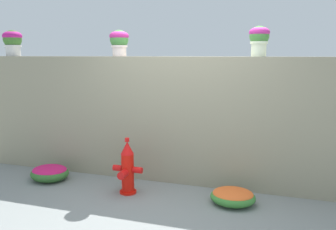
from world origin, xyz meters
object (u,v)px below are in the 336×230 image
at_px(potted_plant_2, 259,38).
at_px(fire_hydrant, 127,169).
at_px(flower_bush_right, 233,196).
at_px(flower_bush_left, 50,172).
at_px(potted_plant_0, 13,41).
at_px(potted_plant_1, 119,41).

distance_m(potted_plant_2, fire_hydrant, 2.49).
relative_size(potted_plant_2, flower_bush_right, 0.70).
distance_m(potted_plant_2, flower_bush_right, 2.09).
distance_m(potted_plant_2, flower_bush_left, 3.61).
relative_size(fire_hydrant, flower_bush_left, 1.33).
height_order(potted_plant_0, potted_plant_1, potted_plant_0).
relative_size(potted_plant_0, flower_bush_left, 0.74).
xyz_separation_m(flower_bush_left, flower_bush_right, (2.76, -0.02, -0.02)).
xyz_separation_m(potted_plant_2, fire_hydrant, (-1.62, -0.70, -1.75)).
height_order(fire_hydrant, flower_bush_left, fire_hydrant).
bearing_deg(potted_plant_1, fire_hydrant, -59.12).
distance_m(potted_plant_1, flower_bush_left, 2.25).
bearing_deg(potted_plant_2, potted_plant_1, -179.39).
bearing_deg(potted_plant_2, flower_bush_right, -108.25).
relative_size(potted_plant_0, fire_hydrant, 0.56).
xyz_separation_m(potted_plant_0, potted_plant_1, (2.00, -0.07, -0.03)).
xyz_separation_m(potted_plant_0, flower_bush_left, (1.07, -0.64, -1.99)).
bearing_deg(potted_plant_0, flower_bush_left, -30.84).
relative_size(potted_plant_0, potted_plant_2, 1.08).
bearing_deg(flower_bush_right, fire_hydrant, -176.57).
relative_size(potted_plant_2, fire_hydrant, 0.52).
relative_size(potted_plant_0, flower_bush_right, 0.75).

